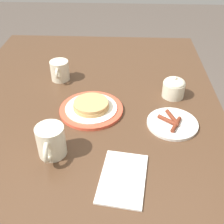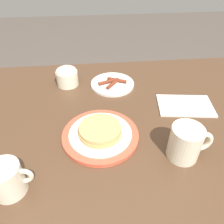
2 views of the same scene
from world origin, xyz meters
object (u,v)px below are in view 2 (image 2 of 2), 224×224
object	(u,v)px
side_plate_bacon	(112,84)
sugar_bowl	(67,76)
coffee_mug	(186,142)
creamer_pitcher	(6,179)
napkin	(185,105)
pancake_plate	(100,133)

from	to	relation	value
side_plate_bacon	sugar_bowl	xyz separation A→B (m)	(-0.18, 0.02, 0.03)
coffee_mug	creamer_pitcher	size ratio (longest dim) A/B	1.02
sugar_bowl	napkin	xyz separation A→B (m)	(0.43, -0.19, -0.04)
side_plate_bacon	napkin	bearing A→B (deg)	-34.14
pancake_plate	napkin	size ratio (longest dim) A/B	1.13
side_plate_bacon	sugar_bowl	size ratio (longest dim) A/B	2.01
coffee_mug	sugar_bowl	size ratio (longest dim) A/B	1.37
pancake_plate	side_plate_bacon	xyz separation A→B (m)	(0.07, 0.29, -0.01)
pancake_plate	coffee_mug	size ratio (longest dim) A/B	1.94
pancake_plate	coffee_mug	xyz separation A→B (m)	(0.23, -0.10, 0.04)
side_plate_bacon	creamer_pitcher	distance (m)	0.54
pancake_plate	side_plate_bacon	size ratio (longest dim) A/B	1.32
creamer_pitcher	sugar_bowl	xyz separation A→B (m)	(0.11, 0.47, -0.00)
coffee_mug	napkin	bearing A→B (deg)	67.92
pancake_plate	side_plate_bacon	distance (m)	0.30
side_plate_bacon	napkin	xyz separation A→B (m)	(0.25, -0.17, -0.00)
side_plate_bacon	napkin	distance (m)	0.30
napkin	sugar_bowl	bearing A→B (deg)	155.93
coffee_mug	napkin	world-z (taller)	coffee_mug
coffee_mug	napkin	distance (m)	0.24
coffee_mug	creamer_pitcher	xyz separation A→B (m)	(-0.45, -0.06, -0.01)
coffee_mug	creamer_pitcher	world-z (taller)	coffee_mug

